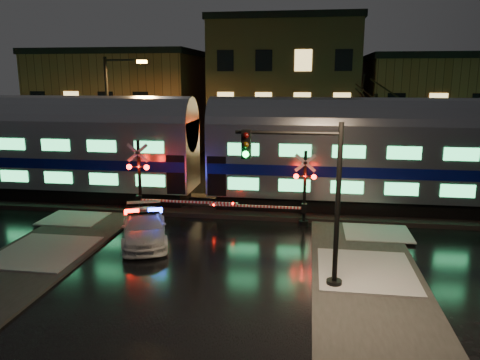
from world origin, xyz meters
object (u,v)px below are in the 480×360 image
at_px(crossing_signal_right, 297,196).
at_px(traffic_light, 311,202).
at_px(police_car, 144,227).
at_px(streetlight, 112,114).
at_px(crossing_signal_left, 146,188).

distance_m(crossing_signal_right, traffic_light, 6.93).
bearing_deg(traffic_light, police_car, 168.94).
bearing_deg(crossing_signal_right, police_car, -153.89).
bearing_deg(crossing_signal_right, streetlight, 151.07).
distance_m(crossing_signal_left, streetlight, 8.67).
xyz_separation_m(crossing_signal_left, traffic_light, (8.24, -6.74, 1.38)).
distance_m(police_car, crossing_signal_left, 3.54).
xyz_separation_m(police_car, crossing_signal_right, (6.59, 3.23, 0.86)).
distance_m(police_car, crossing_signal_right, 7.39).
height_order(police_car, traffic_light, traffic_light).
relative_size(police_car, traffic_light, 0.87).
relative_size(crossing_signal_right, traffic_light, 0.92).
xyz_separation_m(crossing_signal_right, streetlight, (-12.12, 6.70, 3.31)).
distance_m(traffic_light, streetlight, 18.60).
bearing_deg(crossing_signal_right, crossing_signal_left, 179.94).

